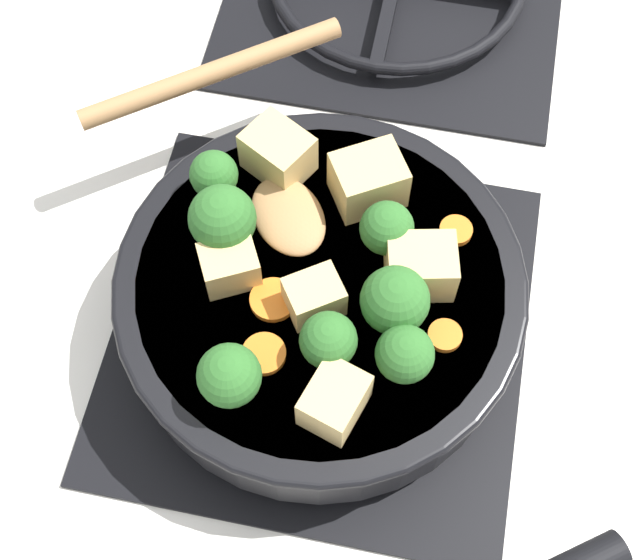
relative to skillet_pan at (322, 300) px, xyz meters
The scene contains 21 objects.
ground_plane 0.06m from the skillet_pan, 125.36° to the left, with size 2.40×2.40×0.00m, color white.
front_burner_grate 0.05m from the skillet_pan, 125.36° to the left, with size 0.31×0.31×0.03m.
skillet_pan is the anchor object (origin of this frame).
wooden_spoon 0.13m from the skillet_pan, 126.75° to the left, with size 0.21×0.22×0.02m.
tofu_cube_center_large 0.07m from the skillet_pan, behind, with size 0.04×0.03×0.03m, color #DBB770.
tofu_cube_near_handle 0.08m from the skillet_pan, 14.49° to the left, with size 0.05×0.04×0.04m, color #DBB770.
tofu_cube_east_chunk 0.04m from the skillet_pan, 81.03° to the right, with size 0.04×0.03×0.03m, color #DBB770.
tofu_cube_west_chunk 0.09m from the skillet_pan, 76.87° to the left, with size 0.05×0.04×0.04m, color #DBB770.
tofu_cube_back_piece 0.11m from the skillet_pan, 119.52° to the left, with size 0.04×0.04×0.04m, color #DBB770.
tofu_cube_front_piece 0.10m from the skillet_pan, 73.62° to the right, with size 0.04×0.03×0.03m, color #DBB770.
broccoli_floret_near_spoon 0.07m from the skillet_pan, 74.18° to the right, with size 0.04×0.04×0.04m.
broccoli_floret_center_top 0.07m from the skillet_pan, 44.76° to the left, with size 0.04×0.04×0.04m.
broccoli_floret_east_rim 0.08m from the skillet_pan, 18.13° to the right, with size 0.05×0.05×0.05m.
broccoli_floret_west_rim 0.11m from the skillet_pan, 115.17° to the right, with size 0.04×0.04×0.05m.
broccoli_floret_north_edge 0.12m from the skillet_pan, 147.48° to the left, with size 0.03×0.03×0.04m.
broccoli_floret_south_cluster 0.09m from the skillet_pan, 164.34° to the left, with size 0.05×0.05×0.05m.
broccoli_floret_mid_floret 0.10m from the skillet_pan, 38.87° to the right, with size 0.04×0.04×0.04m.
carrot_slice_orange_thin 0.07m from the skillet_pan, 114.29° to the right, with size 0.03×0.03×0.01m, color orange.
carrot_slice_near_center 0.05m from the skillet_pan, 146.26° to the right, with size 0.03×0.03×0.01m, color orange.
carrot_slice_edge_slice 0.11m from the skillet_pan, 34.67° to the left, with size 0.02×0.02×0.01m, color orange.
carrot_slice_under_broccoli 0.09m from the skillet_pan, 14.56° to the right, with size 0.02×0.02×0.01m, color orange.
Camera 1 is at (0.05, -0.27, 0.63)m, focal length 50.00 mm.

